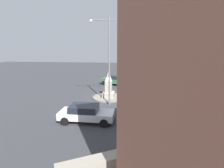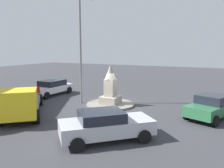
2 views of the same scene
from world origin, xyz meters
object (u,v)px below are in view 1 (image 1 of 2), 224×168
monument (109,86)px  car_green_far_side (115,80)px  car_silver_near_island (159,87)px  car_white_waiting (86,113)px  streetlamp (109,53)px  truck_yellow_approaching (161,101)px

monument → car_green_far_side: 7.19m
car_silver_near_island → monument: bearing=-155.1°
monument → car_white_waiting: monument is taller
monument → car_silver_near_island: monument is taller
monument → car_green_far_side: size_ratio=0.70×
car_white_waiting → car_silver_near_island: bearing=52.8°
streetlamp → truck_yellow_approaching: bearing=-12.4°
monument → car_white_waiting: bearing=-99.2°
streetlamp → car_green_far_side: size_ratio=2.04×
car_green_far_side → car_white_waiting: bearing=-95.0°
monument → streetlamp: (0.35, -2.42, 3.93)m
streetlamp → car_white_waiting: bearing=-108.4°
car_silver_near_island → car_green_far_side: size_ratio=1.02×
streetlamp → car_white_waiting: size_ratio=1.98×
streetlamp → car_silver_near_island: (5.87, 5.30, -4.55)m
truck_yellow_approaching → monument: bearing=146.9°
car_silver_near_island → car_white_waiting: bearing=-127.2°
streetlamp → truck_yellow_approaching: (5.06, -1.11, -4.37)m
car_green_far_side → truck_yellow_approaching: 11.92m
streetlamp → car_green_far_side: bearing=91.3°
monument → truck_yellow_approaching: 6.47m
monument → car_silver_near_island: size_ratio=0.68×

